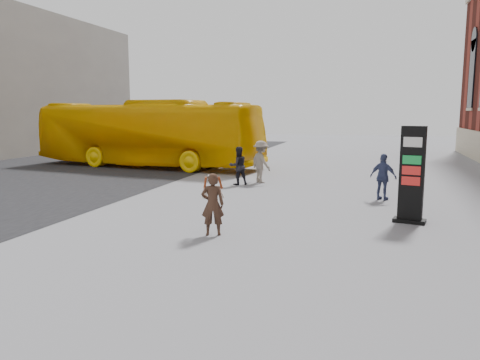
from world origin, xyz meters
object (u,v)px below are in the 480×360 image
(woman, at_px, (213,203))
(bus, at_px, (147,134))
(info_pylon, at_px, (412,175))
(pedestrian_a, at_px, (238,166))
(pedestrian_b, at_px, (261,162))
(pedestrian_c, at_px, (383,177))

(woman, height_order, bus, bus)
(info_pylon, xyz_separation_m, pedestrian_a, (-6.42, 5.10, -0.53))
(woman, bearing_deg, pedestrian_b, -101.96)
(woman, relative_size, pedestrian_b, 0.86)
(pedestrian_b, bearing_deg, woman, 138.52)
(bus, height_order, pedestrian_a, bus)
(info_pylon, relative_size, pedestrian_b, 1.48)
(bus, xyz_separation_m, pedestrian_b, (7.37, -4.01, -0.91))
(woman, relative_size, pedestrian_c, 0.97)
(woman, relative_size, bus, 0.12)
(bus, bearing_deg, woman, -139.46)
(woman, bearing_deg, pedestrian_a, -95.80)
(info_pylon, distance_m, pedestrian_b, 8.15)
(pedestrian_a, xyz_separation_m, pedestrian_b, (0.79, 0.78, 0.11))
(info_pylon, height_order, bus, bus)
(info_pylon, height_order, woman, info_pylon)
(pedestrian_b, bearing_deg, info_pylon, 176.78)
(info_pylon, xyz_separation_m, bus, (-13.01, 9.89, 0.48))
(bus, relative_size, pedestrian_b, 7.21)
(pedestrian_c, bearing_deg, woman, 80.01)
(woman, xyz_separation_m, pedestrian_a, (-1.62, 7.84, -0.00))
(pedestrian_a, distance_m, pedestrian_c, 6.05)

